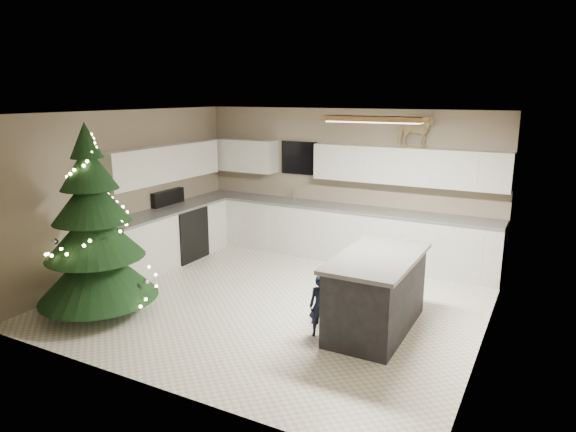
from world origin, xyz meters
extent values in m
plane|color=silver|center=(0.00, 0.00, 0.00)|extent=(5.50, 5.50, 0.00)
cube|color=gray|center=(0.00, 2.50, 1.30)|extent=(5.50, 0.02, 2.60)
cube|color=gray|center=(0.00, -2.50, 1.30)|extent=(5.50, 0.02, 2.60)
cube|color=gray|center=(-2.75, 0.00, 1.30)|extent=(0.02, 5.00, 2.60)
cube|color=gray|center=(2.75, 0.00, 1.30)|extent=(0.02, 5.00, 2.60)
cube|color=silver|center=(0.00, 0.00, 2.60)|extent=(5.50, 5.00, 0.02)
cube|color=brown|center=(1.30, 0.10, 2.55)|extent=(1.25, 0.32, 0.06)
cube|color=white|center=(1.30, 0.10, 2.52)|extent=(1.15, 0.24, 0.02)
cube|color=silver|center=(0.00, 2.20, 0.45)|extent=(5.48, 0.60, 0.90)
cube|color=silver|center=(-2.45, 0.60, 0.45)|extent=(0.60, 2.60, 0.90)
cube|color=slate|center=(0.00, 2.19, 0.92)|extent=(5.48, 0.62, 0.04)
cube|color=slate|center=(-2.44, 0.60, 0.92)|extent=(0.62, 2.60, 0.04)
cube|color=silver|center=(-2.05, 2.33, 1.70)|extent=(1.40, 0.35, 0.60)
cube|color=silver|center=(1.15, 2.33, 1.70)|extent=(3.20, 0.35, 0.60)
cube|color=silver|center=(-2.58, 0.72, 1.70)|extent=(0.35, 2.60, 0.60)
cube|color=black|center=(-0.90, 2.47, 1.70)|extent=(0.70, 0.04, 0.60)
cube|color=#99999E|center=(-0.90, 2.20, 0.90)|extent=(0.55, 0.40, 0.06)
cylinder|color=#99999E|center=(-0.90, 2.30, 1.06)|extent=(0.03, 0.03, 0.24)
cube|color=black|center=(-2.43, 0.90, 0.45)|extent=(0.64, 0.75, 0.90)
cube|color=black|center=(-2.68, 0.90, 1.05)|extent=(0.10, 0.75, 0.30)
cube|color=black|center=(1.52, -0.22, 0.45)|extent=(0.80, 1.60, 0.90)
cube|color=#3D3D3F|center=(1.52, -0.22, 0.93)|extent=(0.90, 1.70, 0.05)
cylinder|color=brown|center=(1.05, -0.28, 0.59)|extent=(0.32, 0.32, 0.04)
cylinder|color=brown|center=(0.94, -0.39, 0.29)|extent=(0.03, 0.03, 0.57)
cylinder|color=brown|center=(1.16, -0.39, 0.29)|extent=(0.03, 0.03, 0.57)
cylinder|color=brown|center=(0.94, -0.17, 0.29)|extent=(0.03, 0.03, 0.57)
cylinder|color=brown|center=(1.16, -0.17, 0.29)|extent=(0.03, 0.03, 0.57)
cube|color=brown|center=(1.05, -0.28, 0.19)|extent=(0.24, 0.03, 0.03)
cylinder|color=#3F2816|center=(-1.85, -1.48, 0.17)|extent=(0.13, 0.13, 0.34)
cone|color=#183719|center=(-1.85, -1.48, 0.61)|extent=(1.52, 1.52, 0.78)
cone|color=#183719|center=(-1.85, -1.48, 1.12)|extent=(1.25, 1.25, 0.67)
cone|color=#183719|center=(-1.85, -1.48, 1.56)|extent=(0.98, 0.98, 0.61)
cone|color=#183719|center=(-1.85, -1.48, 1.96)|extent=(0.72, 0.72, 0.56)
cone|color=#183719|center=(-1.85, -1.48, 2.29)|extent=(0.40, 0.40, 0.45)
sphere|color=#FFD88C|center=(-1.06, -1.48, 0.28)|extent=(0.04, 0.04, 0.04)
sphere|color=#FFD88C|center=(-1.12, -1.23, 0.33)|extent=(0.04, 0.04, 0.04)
sphere|color=#FFD88C|center=(-1.25, -1.01, 0.38)|extent=(0.04, 0.04, 0.04)
sphere|color=#FFD88C|center=(-1.45, -0.86, 0.43)|extent=(0.04, 0.04, 0.04)
sphere|color=#FFD88C|center=(-1.68, -0.78, 0.48)|extent=(0.04, 0.04, 0.04)
sphere|color=#FFD88C|center=(-1.92, -0.78, 0.53)|extent=(0.04, 0.04, 0.04)
sphere|color=#FFD88C|center=(-2.14, -0.85, 0.58)|extent=(0.04, 0.04, 0.04)
sphere|color=#FFD88C|center=(-2.31, -1.00, 0.63)|extent=(0.04, 0.04, 0.04)
sphere|color=#FFD88C|center=(-2.43, -1.18, 0.68)|extent=(0.04, 0.04, 0.04)
sphere|color=#FFD88C|center=(-2.48, -1.39, 0.73)|extent=(0.04, 0.04, 0.04)
sphere|color=#FFD88C|center=(-2.46, -1.60, 0.78)|extent=(0.04, 0.04, 0.04)
sphere|color=#FFD88C|center=(-2.37, -1.78, 0.84)|extent=(0.04, 0.04, 0.04)
sphere|color=#FFD88C|center=(-2.23, -1.92, 0.89)|extent=(0.04, 0.04, 0.04)
sphere|color=#FFD88C|center=(-2.06, -2.00, 0.94)|extent=(0.04, 0.04, 0.04)
sphere|color=#FFD88C|center=(-1.88, -2.03, 0.99)|extent=(0.04, 0.04, 0.04)
sphere|color=#FFD88C|center=(-1.70, -1.99, 1.04)|extent=(0.04, 0.04, 0.04)
sphere|color=#FFD88C|center=(-1.55, -1.90, 1.09)|extent=(0.04, 0.04, 0.04)
sphere|color=#FFD88C|center=(-1.45, -1.77, 1.14)|extent=(0.04, 0.04, 0.04)
sphere|color=#FFD88C|center=(-1.39, -1.61, 1.19)|extent=(0.04, 0.04, 0.04)
sphere|color=#FFD88C|center=(-1.39, -1.46, 1.24)|extent=(0.04, 0.04, 0.04)
sphere|color=#FFD88C|center=(-1.44, -1.31, 1.29)|extent=(0.04, 0.04, 0.04)
sphere|color=#FFD88C|center=(-1.53, -1.20, 1.34)|extent=(0.04, 0.04, 0.04)
sphere|color=#FFD88C|center=(-1.65, -1.13, 1.39)|extent=(0.04, 0.04, 0.04)
sphere|color=#FFD88C|center=(-1.78, -1.10, 1.44)|extent=(0.04, 0.04, 0.04)
sphere|color=#FFD88C|center=(-1.90, -1.11, 1.49)|extent=(0.04, 0.04, 0.04)
sphere|color=#FFD88C|center=(-2.01, -1.17, 1.54)|extent=(0.04, 0.04, 0.04)
sphere|color=#FFD88C|center=(-2.09, -1.25, 1.59)|extent=(0.04, 0.04, 0.04)
sphere|color=#FFD88C|center=(-2.14, -1.35, 1.64)|extent=(0.04, 0.04, 0.04)
sphere|color=#FFD88C|center=(-2.15, -1.45, 1.69)|extent=(0.04, 0.04, 0.04)
sphere|color=#FFD88C|center=(-2.13, -1.55, 1.75)|extent=(0.04, 0.04, 0.04)
sphere|color=#FFD88C|center=(-2.07, -1.62, 1.80)|extent=(0.04, 0.04, 0.04)
sphere|color=#FFD88C|center=(-2.00, -1.68, 1.85)|extent=(0.04, 0.04, 0.04)
sphere|color=#FFD88C|center=(-1.92, -1.70, 1.90)|extent=(0.04, 0.04, 0.04)
sphere|color=#FFD88C|center=(-1.85, -1.69, 1.95)|extent=(0.04, 0.04, 0.04)
sphere|color=#FFD88C|center=(-1.78, -1.67, 2.00)|extent=(0.04, 0.04, 0.04)
sphere|color=#FFD88C|center=(-1.74, -1.62, 2.05)|extent=(0.04, 0.04, 0.04)
sphere|color=#FFD88C|center=(-1.71, -1.57, 2.10)|extent=(0.04, 0.04, 0.04)
sphere|color=#FFD88C|center=(-1.71, -1.51, 2.15)|extent=(0.04, 0.04, 0.04)
sphere|color=#FFD88C|center=(-1.72, -1.47, 2.20)|extent=(0.04, 0.04, 0.04)
sphere|color=#FFD88C|center=(-1.75, -1.43, 2.25)|extent=(0.04, 0.04, 0.04)
sphere|color=#FFD88C|center=(-1.78, -1.42, 2.30)|extent=(0.04, 0.04, 0.04)
sphere|color=#FFD88C|center=(-1.82, -1.41, 2.35)|extent=(0.04, 0.04, 0.04)
sphere|color=silver|center=(-1.19, -1.48, 0.48)|extent=(0.08, 0.08, 0.08)
sphere|color=silver|center=(-2.18, -1.03, 0.77)|extent=(0.08, 0.08, 0.08)
sphere|color=silver|center=(-1.99, -1.92, 1.05)|extent=(0.08, 0.08, 0.08)
sphere|color=silver|center=(-1.51, -1.37, 1.34)|extent=(0.08, 0.08, 0.08)
sphere|color=silver|center=(-2.06, -1.33, 1.63)|extent=(0.08, 0.08, 0.08)
sphere|color=silver|center=(-1.85, -1.63, 1.92)|extent=(0.08, 0.08, 0.08)
sphere|color=silver|center=(-1.81, -1.45, 2.20)|extent=(0.08, 0.08, 0.08)
imported|color=black|center=(1.00, -0.71, 0.38)|extent=(0.32, 0.27, 0.76)
cube|color=brown|center=(1.24, 2.29, 2.01)|extent=(0.22, 0.02, 0.02)
cube|color=brown|center=(1.24, 2.36, 2.01)|extent=(0.22, 0.02, 0.02)
imported|color=#DCBA8C|center=(1.24, 2.33, 2.26)|extent=(0.60, 0.34, 0.48)
camera|label=1|loc=(3.33, -5.91, 2.84)|focal=32.00mm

